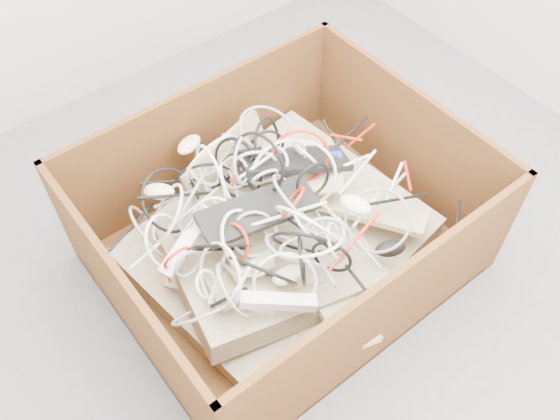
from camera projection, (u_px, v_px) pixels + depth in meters
ground at (318, 261)px, 2.45m from camera, size 3.00×3.00×0.00m
cardboard_box at (279, 242)px, 2.35m from camera, size 1.30×1.09×0.57m
keyboard_pile at (278, 214)px, 2.25m from camera, size 0.96×0.98×0.36m
mice_scatter at (269, 205)px, 2.19m from camera, size 0.71×0.90×0.23m
power_strip_left at (187, 241)px, 2.07m from camera, size 0.28×0.15×0.11m
power_strip_right at (278, 301)px, 1.96m from camera, size 0.24×0.18×0.08m
vga_plug at (336, 157)px, 2.32m from camera, size 0.06×0.06×0.03m
cable_tangle at (255, 209)px, 2.11m from camera, size 1.20×0.93×0.52m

